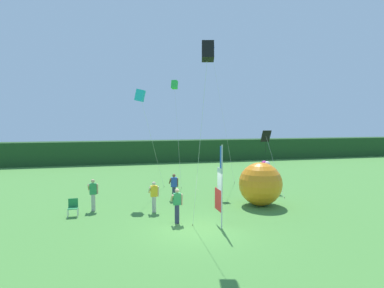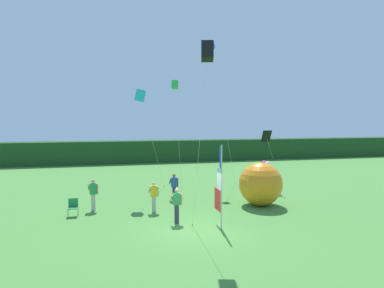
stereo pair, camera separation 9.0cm
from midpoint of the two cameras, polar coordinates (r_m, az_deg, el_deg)
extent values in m
plane|color=#478438|center=(15.39, 0.66, -14.55)|extent=(120.00, 120.00, 0.00)
cube|color=#1E421E|center=(39.51, -8.56, -1.28)|extent=(80.00, 2.40, 2.57)
cylinder|color=#B7B7BC|center=(15.16, 5.00, -7.36)|extent=(0.06, 0.06, 3.83)
cube|color=red|center=(15.79, 4.37, -9.55)|extent=(0.02, 0.97, 1.02)
cube|color=white|center=(15.41, 4.60, -6.01)|extent=(0.02, 0.60, 1.02)
cube|color=blue|center=(15.09, 4.85, -2.30)|extent=(0.02, 0.23, 1.02)
cylinder|color=#B7B2A3|center=(19.09, -16.77, -9.63)|extent=(0.22, 0.22, 0.90)
cube|color=#2D8E4C|center=(18.92, -16.82, -7.40)|extent=(0.36, 0.20, 0.61)
sphere|color=tan|center=(18.85, -16.84, -6.13)|extent=(0.20, 0.20, 0.20)
cylinder|color=tan|center=(18.98, -17.51, -7.13)|extent=(0.09, 0.48, 0.42)
cylinder|color=tan|center=(18.92, -16.11, -7.44)|extent=(0.09, 0.14, 0.56)
cylinder|color=#B7B2A3|center=(18.14, -6.70, -10.28)|extent=(0.22, 0.22, 0.85)
cube|color=yellow|center=(17.98, -6.72, -8.07)|extent=(0.36, 0.20, 0.58)
sphere|color=beige|center=(17.90, -6.73, -6.79)|extent=(0.20, 0.20, 0.20)
cylinder|color=beige|center=(18.00, -7.48, -7.86)|extent=(0.09, 0.48, 0.42)
cylinder|color=beige|center=(18.02, -5.99, -8.15)|extent=(0.09, 0.14, 0.56)
cylinder|color=#2D334C|center=(16.19, -2.76, -11.95)|extent=(0.22, 0.22, 0.90)
cube|color=#2D8E4C|center=(16.01, -2.77, -9.44)|extent=(0.36, 0.20, 0.57)
sphere|color=tan|center=(15.92, -2.77, -8.03)|extent=(0.20, 0.20, 0.20)
cylinder|color=tan|center=(16.01, -3.63, -9.23)|extent=(0.09, 0.48, 0.42)
cylinder|color=tan|center=(16.07, -1.96, -9.53)|extent=(0.09, 0.14, 0.56)
cylinder|color=#2D334C|center=(20.79, -3.25, -8.47)|extent=(0.22, 0.22, 0.81)
cube|color=#284CA8|center=(20.65, -3.26, -6.58)|extent=(0.36, 0.20, 0.59)
sphere|color=brown|center=(20.58, -3.27, -5.45)|extent=(0.20, 0.20, 0.20)
cylinder|color=brown|center=(20.65, -3.93, -6.39)|extent=(0.09, 0.48, 0.42)
cylinder|color=brown|center=(20.70, -2.64, -6.63)|extent=(0.09, 0.14, 0.56)
sphere|color=orange|center=(19.66, 11.57, -6.76)|extent=(2.50, 2.50, 2.50)
sphere|color=#DB33A8|center=(19.99, 12.19, -3.33)|extent=(0.35, 0.35, 0.35)
sphere|color=white|center=(19.94, 12.69, -3.41)|extent=(0.35, 0.35, 0.35)
sphere|color=red|center=(20.36, 10.87, -3.86)|extent=(0.35, 0.35, 0.35)
cylinder|color=#BCBCC1|center=(18.15, -20.81, -11.23)|extent=(0.03, 0.03, 0.42)
cylinder|color=#BCBCC1|center=(18.10, -19.27, -11.23)|extent=(0.03, 0.03, 0.42)
cylinder|color=#BCBCC1|center=(18.61, -20.63, -10.84)|extent=(0.03, 0.03, 0.42)
cylinder|color=#BCBCC1|center=(18.56, -19.14, -10.85)|extent=(0.03, 0.03, 0.42)
cube|color=#237F42|center=(18.30, -19.98, -10.35)|extent=(0.48, 0.48, 0.03)
cube|color=#237F42|center=(18.47, -19.92, -9.47)|extent=(0.48, 0.03, 0.44)
cylinder|color=brown|center=(24.24, -1.96, -7.55)|extent=(0.03, 0.03, 0.08)
cylinder|color=silver|center=(24.35, -2.56, 1.41)|extent=(0.25, 1.24, 7.59)
cube|color=green|center=(25.05, -3.14, 10.17)|extent=(0.61, 0.66, 0.67)
cylinder|color=brown|center=(24.85, -4.94, -7.28)|extent=(0.03, 0.03, 0.08)
cylinder|color=silver|center=(22.74, -6.83, -0.20)|extent=(1.99, 3.15, 6.49)
cube|color=#23B2C6|center=(21.08, -9.07, 8.26)|extent=(0.76, 0.67, 0.81)
cylinder|color=brown|center=(15.93, -0.04, -13.75)|extent=(0.03, 0.03, 0.08)
cylinder|color=silver|center=(14.65, 1.19, 0.11)|extent=(0.36, 1.24, 7.80)
cube|color=black|center=(14.37, 2.56, 15.66)|extent=(0.67, 0.80, 0.86)
cylinder|color=brown|center=(26.48, 7.25, -6.59)|extent=(0.03, 0.03, 0.08)
cylinder|color=silver|center=(25.81, 5.23, 4.89)|extent=(1.96, 0.25, 10.60)
cube|color=blue|center=(26.24, 3.12, 16.56)|extent=(0.46, 0.62, 0.70)
cylinder|color=brown|center=(22.00, 15.54, -8.89)|extent=(0.03, 0.03, 0.08)
cylinder|color=silver|center=(23.08, 13.94, -3.57)|extent=(0.23, 3.15, 3.81)
cube|color=black|center=(24.36, 12.52, 1.33)|extent=(0.69, 0.48, 0.84)
cylinder|color=black|center=(24.41, 12.49, -0.59)|extent=(0.02, 0.02, 0.70)
camera|label=1|loc=(0.05, -90.14, -0.01)|focal=30.97mm
camera|label=2|loc=(0.05, 89.86, 0.01)|focal=30.97mm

